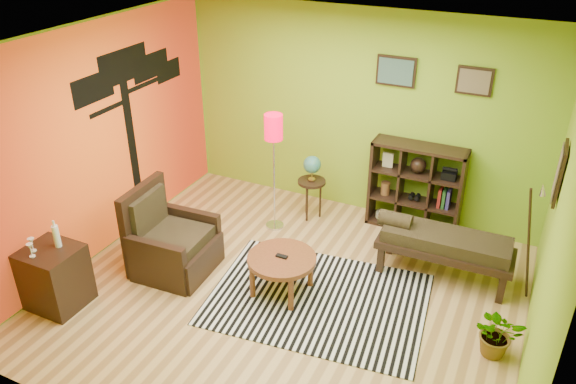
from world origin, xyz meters
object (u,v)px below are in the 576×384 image
at_px(side_cabinet, 55,277).
at_px(coffee_table, 282,262).
at_px(armchair, 170,245).
at_px(floor_lamp, 274,138).
at_px(cube_shelf, 417,188).
at_px(globe_table, 312,172).
at_px(bench, 442,242).
at_px(potted_plant, 497,338).

bearing_deg(side_cabinet, coffee_table, 30.18).
bearing_deg(side_cabinet, armchair, 56.15).
relative_size(floor_lamp, cube_shelf, 1.34).
relative_size(globe_table, bench, 0.59).
xyz_separation_m(side_cabinet, bench, (3.66, 2.31, 0.10)).
relative_size(armchair, side_cabinet, 1.03).
bearing_deg(globe_table, side_cabinet, -121.24).
relative_size(coffee_table, bench, 0.49).
bearing_deg(bench, coffee_table, -144.83).
height_order(globe_table, potted_plant, globe_table).
bearing_deg(coffee_table, floor_lamp, 120.01).
xyz_separation_m(side_cabinet, floor_lamp, (1.42, 2.46, 0.95)).
xyz_separation_m(armchair, bench, (2.93, 1.23, 0.14)).
relative_size(floor_lamp, potted_plant, 3.14).
relative_size(globe_table, potted_plant, 1.81).
relative_size(coffee_table, cube_shelf, 0.64).
relative_size(armchair, cube_shelf, 0.87).
height_order(coffee_table, potted_plant, coffee_table).
bearing_deg(bench, cube_shelf, 120.17).
bearing_deg(coffee_table, bench, 35.17).
height_order(coffee_table, floor_lamp, floor_lamp).
height_order(armchair, potted_plant, armchair).
distance_m(coffee_table, potted_plant, 2.33).
relative_size(side_cabinet, potted_plant, 1.99).
xyz_separation_m(coffee_table, globe_table, (-0.36, 1.67, 0.30)).
height_order(side_cabinet, floor_lamp, floor_lamp).
xyz_separation_m(armchair, potted_plant, (3.72, 0.18, -0.12)).
bearing_deg(armchair, side_cabinet, -123.85).
bearing_deg(coffee_table, cube_shelf, 63.87).
height_order(coffee_table, cube_shelf, cube_shelf).
bearing_deg(side_cabinet, bench, 32.33).
distance_m(globe_table, cube_shelf, 1.39).
distance_m(armchair, bench, 3.18).
bearing_deg(floor_lamp, armchair, -116.74).
xyz_separation_m(globe_table, potted_plant, (2.68, -1.65, -0.50)).
relative_size(bench, potted_plant, 3.07).
distance_m(side_cabinet, potted_plant, 4.62).
xyz_separation_m(coffee_table, floor_lamp, (-0.71, 1.22, 0.90)).
relative_size(side_cabinet, floor_lamp, 0.63).
xyz_separation_m(globe_table, cube_shelf, (1.35, 0.34, -0.10)).
bearing_deg(armchair, potted_plant, 2.76).
bearing_deg(potted_plant, armchair, -177.24).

